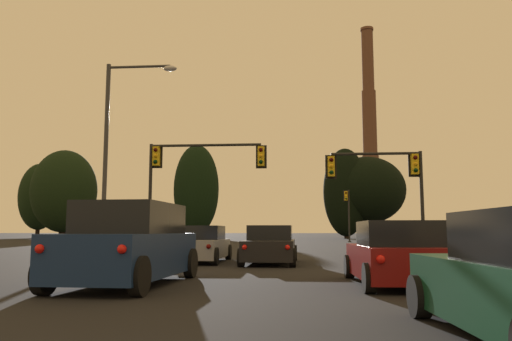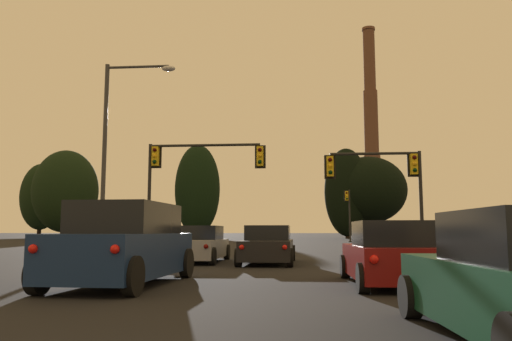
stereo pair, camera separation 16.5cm
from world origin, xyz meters
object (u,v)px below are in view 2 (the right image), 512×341
object	(u,v)px
street_lamp	(116,138)
traffic_light_overhead_left	(189,168)
sedan_center_lane_front	(268,246)
traffic_light_far_right	(348,208)
sedan_left_lane_front	(199,245)
smokestack	(372,152)
traffic_light_overhead_right	(387,176)
suv_left_lane_second	(125,245)
hatchback_right_lane_second	(391,256)

from	to	relation	value
street_lamp	traffic_light_overhead_left	bearing A→B (deg)	58.16
sedan_center_lane_front	traffic_light_far_right	bearing A→B (deg)	80.30
sedan_left_lane_front	traffic_light_far_right	world-z (taller)	traffic_light_far_right
traffic_light_overhead_left	smokestack	xyz separation A→B (m)	(26.53, 113.17, 18.57)
sedan_left_lane_front	traffic_light_overhead_right	world-z (taller)	traffic_light_overhead_right
suv_left_lane_second	smokestack	size ratio (longest dim) A/B	0.08
hatchback_right_lane_second	sedan_center_lane_front	distance (m)	8.13
traffic_light_far_right	street_lamp	xyz separation A→B (m)	(-13.98, -34.33, 1.69)
traffic_light_overhead_right	traffic_light_overhead_left	world-z (taller)	traffic_light_overhead_left
sedan_center_lane_front	hatchback_right_lane_second	bearing A→B (deg)	-66.09
sedan_center_lane_front	traffic_light_overhead_right	distance (m)	9.26
suv_left_lane_second	smokestack	distance (m)	132.27
sedan_left_lane_front	sedan_center_lane_front	distance (m)	2.89
traffic_light_overhead_right	traffic_light_far_right	xyz separation A→B (m)	(1.09, 30.75, -0.19)
hatchback_right_lane_second	sedan_center_lane_front	bearing A→B (deg)	112.47
sedan_left_lane_front	suv_left_lane_second	xyz separation A→B (m)	(-0.00, -8.52, 0.23)
sedan_center_lane_front	street_lamp	size ratio (longest dim) A/B	0.52
sedan_center_lane_front	smokestack	bearing A→B (deg)	80.28
traffic_light_far_right	hatchback_right_lane_second	bearing A→B (deg)	-94.53
smokestack	sedan_left_lane_front	bearing A→B (deg)	-101.66
suv_left_lane_second	traffic_light_far_right	size ratio (longest dim) A/B	0.86
suv_left_lane_second	traffic_light_overhead_right	world-z (taller)	traffic_light_overhead_right
street_lamp	hatchback_right_lane_second	bearing A→B (deg)	-44.91
traffic_light_far_right	smokestack	distance (m)	86.48
suv_left_lane_second	traffic_light_overhead_right	xyz separation A→B (m)	(8.48, 14.36, 3.11)
traffic_light_overhead_right	traffic_light_far_right	size ratio (longest dim) A/B	0.90
hatchback_right_lane_second	smokestack	xyz separation A→B (m)	(18.63, 127.66, 22.46)
sedan_left_lane_front	traffic_light_overhead_right	size ratio (longest dim) A/B	0.90
suv_left_lane_second	traffic_light_overhead_right	bearing A→B (deg)	61.68
traffic_light_far_right	sedan_left_lane_front	bearing A→B (deg)	-104.65
traffic_light_overhead_right	sedan_left_lane_front	bearing A→B (deg)	-145.43
suv_left_lane_second	hatchback_right_lane_second	bearing A→B (deg)	5.85
traffic_light_overhead_right	smokestack	size ratio (longest dim) A/B	0.09
sedan_center_lane_front	suv_left_lane_second	world-z (taller)	suv_left_lane_second
sedan_center_lane_front	traffic_light_far_right	xyz separation A→B (m)	(6.76, 37.27, 3.14)
hatchback_right_lane_second	street_lamp	distance (m)	15.51
sedan_center_lane_front	street_lamp	distance (m)	9.17
street_lamp	traffic_light_overhead_right	bearing A→B (deg)	15.50
traffic_light_overhead_right	street_lamp	bearing A→B (deg)	-164.50
sedan_left_lane_front	traffic_light_overhead_left	distance (m)	7.68
traffic_light_far_right	suv_left_lane_second	bearing A→B (deg)	-101.98
hatchback_right_lane_second	smokestack	size ratio (longest dim) A/B	0.07
suv_left_lane_second	traffic_light_overhead_left	bearing A→B (deg)	99.42
smokestack	street_lamp	bearing A→B (deg)	-103.92
sedan_left_lane_front	smokestack	bearing A→B (deg)	78.02
street_lamp	smokestack	size ratio (longest dim) A/B	0.15
suv_left_lane_second	traffic_light_far_right	bearing A→B (deg)	80.26
traffic_light_far_right	traffic_light_overhead_left	xyz separation A→B (m)	(-11.44, -30.24, 0.74)
traffic_light_far_right	traffic_light_overhead_left	size ratio (longest dim) A/B	0.90
sedan_center_lane_front	suv_left_lane_second	xyz separation A→B (m)	(-2.81, -7.84, 0.23)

